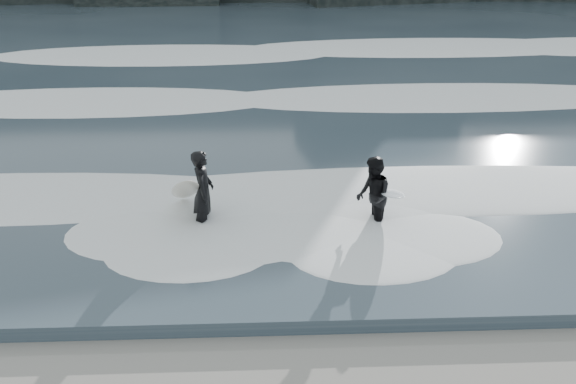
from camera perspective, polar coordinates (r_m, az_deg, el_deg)
name	(u,v)px	position (r m, az deg, el deg)	size (l,w,h in m)	color
sea	(264,38)	(35.73, -2.19, 13.48)	(90.00, 52.00, 0.30)	#34424D
foam_near	(269,179)	(16.42, -1.70, 1.14)	(60.00, 3.20, 0.20)	white
foam_mid	(266,101)	(23.01, -1.96, 8.06)	(60.00, 4.00, 0.24)	white
foam_far	(264,48)	(31.75, -2.14, 12.66)	(60.00, 4.80, 0.30)	white
surfer_left	(199,192)	(14.41, -7.88, 0.03)	(1.13, 2.10, 1.96)	black
surfer_right	(375,196)	(14.36, 7.70, -0.37)	(1.13, 1.91, 1.82)	black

